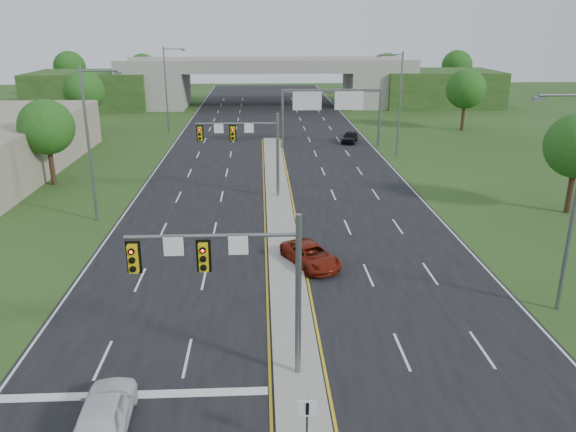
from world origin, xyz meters
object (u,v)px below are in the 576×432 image
(keep_right_sign, at_px, (307,418))
(car_white, at_px, (104,413))
(signal_mast_far, at_px, (250,142))
(car_far_a, at_px, (311,255))
(overpass, at_px, (268,85))
(car_far_c, at_px, (350,137))
(sign_gantry, at_px, (330,102))
(signal_mast_near, at_px, (239,272))

(keep_right_sign, bearing_deg, car_white, 167.86)
(signal_mast_far, xyz_separation_m, car_far_a, (3.76, -13.90, -4.06))
(overpass, height_order, car_far_c, overpass)
(sign_gantry, bearing_deg, signal_mast_near, -101.25)
(overpass, distance_m, car_white, 83.36)
(car_white, xyz_separation_m, car_far_a, (8.52, 14.04, -0.12))
(car_white, bearing_deg, sign_gantry, -108.60)
(signal_mast_far, height_order, keep_right_sign, signal_mast_far)
(signal_mast_near, xyz_separation_m, sign_gantry, (8.95, 44.99, 0.51))
(signal_mast_near, distance_m, car_far_a, 12.40)
(overpass, xyz_separation_m, car_far_c, (9.47, -32.59, -2.86))
(signal_mast_near, height_order, signal_mast_far, same)
(car_far_a, distance_m, car_far_c, 37.25)
(car_white, relative_size, car_far_c, 1.12)
(signal_mast_far, distance_m, keep_right_sign, 29.71)
(keep_right_sign, relative_size, car_far_c, 0.55)
(car_far_c, bearing_deg, signal_mast_near, -86.33)
(car_white, height_order, car_far_c, car_white)
(car_white, bearing_deg, car_far_a, -123.90)
(car_far_c, bearing_deg, sign_gantry, -120.67)
(car_far_a, relative_size, car_far_c, 1.16)
(signal_mast_near, height_order, car_white, signal_mast_near)
(signal_mast_far, height_order, car_far_a, signal_mast_far)
(signal_mast_near, xyz_separation_m, keep_right_sign, (2.26, -4.45, -3.21))
(sign_gantry, distance_m, car_far_a, 34.60)
(signal_mast_near, relative_size, car_far_c, 1.76)
(signal_mast_far, bearing_deg, keep_right_sign, -85.61)
(car_far_a, xyz_separation_m, car_far_c, (7.97, 36.39, 0.03))
(signal_mast_near, bearing_deg, car_white, -148.24)
(keep_right_sign, relative_size, sign_gantry, 0.19)
(sign_gantry, height_order, car_far_a, sign_gantry)
(signal_mast_far, bearing_deg, overpass, 87.65)
(signal_mast_far, relative_size, car_white, 1.57)
(signal_mast_far, height_order, sign_gantry, signal_mast_far)
(overpass, relative_size, car_far_a, 17.33)
(keep_right_sign, bearing_deg, car_far_a, 84.49)
(signal_mast_near, relative_size, signal_mast_far, 1.00)
(signal_mast_near, xyz_separation_m, car_far_c, (11.73, 47.48, -4.03))
(signal_mast_near, relative_size, sign_gantry, 0.60)
(keep_right_sign, bearing_deg, sign_gantry, 82.30)
(signal_mast_far, distance_m, car_far_c, 25.68)
(car_white, bearing_deg, car_far_c, -110.76)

